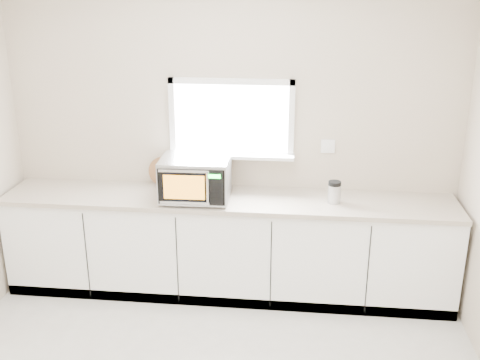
# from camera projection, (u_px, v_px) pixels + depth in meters

# --- Properties ---
(back_wall) EXTENTS (4.00, 0.17, 2.70)m
(back_wall) POSITION_uv_depth(u_px,v_px,m) (232.00, 138.00, 4.99)
(back_wall) COLOR beige
(back_wall) RESTS_ON ground
(cabinets) EXTENTS (3.92, 0.60, 0.88)m
(cabinets) POSITION_uv_depth(u_px,v_px,m) (228.00, 247.00, 5.02)
(cabinets) COLOR white
(cabinets) RESTS_ON ground
(countertop) EXTENTS (3.92, 0.64, 0.04)m
(countertop) POSITION_uv_depth(u_px,v_px,m) (228.00, 199.00, 4.86)
(countertop) COLOR #B9AE99
(countertop) RESTS_ON cabinets
(microwave) EXTENTS (0.58, 0.48, 0.37)m
(microwave) POSITION_uv_depth(u_px,v_px,m) (195.00, 178.00, 4.74)
(microwave) COLOR black
(microwave) RESTS_ON countertop
(knife_block) EXTENTS (0.15, 0.21, 0.28)m
(knife_block) POSITION_uv_depth(u_px,v_px,m) (174.00, 181.00, 4.88)
(knife_block) COLOR #412017
(knife_block) RESTS_ON countertop
(cutting_board) EXTENTS (0.26, 0.06, 0.26)m
(cutting_board) POSITION_uv_depth(u_px,v_px,m) (163.00, 171.00, 5.10)
(cutting_board) COLOR brown
(cutting_board) RESTS_ON countertop
(coffee_grinder) EXTENTS (0.11, 0.11, 0.19)m
(coffee_grinder) POSITION_uv_depth(u_px,v_px,m) (334.00, 192.00, 4.70)
(coffee_grinder) COLOR #B3B6BB
(coffee_grinder) RESTS_ON countertop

